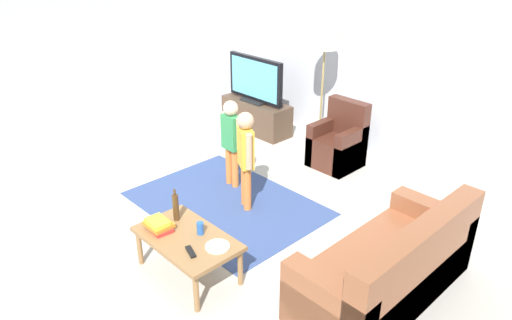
{
  "coord_description": "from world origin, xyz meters",
  "views": [
    {
      "loc": [
        3.46,
        -2.7,
        2.97
      ],
      "look_at": [
        0.0,
        0.6,
        0.65
      ],
      "focal_mm": 33.66,
      "sensor_mm": 36.0,
      "label": 1
    }
  ],
  "objects_px": {
    "armchair": "(339,145)",
    "book_stack": "(159,225)",
    "couch": "(392,271)",
    "tv_remote": "(191,252)",
    "tv": "(255,80)",
    "child_center": "(246,152)",
    "soda_can": "(200,228)",
    "coffee_table": "(187,241)",
    "bottle": "(176,207)",
    "floor_lamp": "(325,45)",
    "plate": "(217,246)",
    "child_near_tv": "(231,136)",
    "tv_stand": "(256,116)"
  },
  "relations": [
    {
      "from": "tv_stand",
      "to": "couch",
      "type": "xyz_separation_m",
      "value": [
        3.65,
        -1.85,
        0.05
      ]
    },
    {
      "from": "book_stack",
      "to": "child_near_tv",
      "type": "bearing_deg",
      "value": 115.87
    },
    {
      "from": "armchair",
      "to": "soda_can",
      "type": "bearing_deg",
      "value": -79.32
    },
    {
      "from": "couch",
      "to": "book_stack",
      "type": "distance_m",
      "value": 2.15
    },
    {
      "from": "tv",
      "to": "coffee_table",
      "type": "xyz_separation_m",
      "value": [
        2.16,
        -2.92,
        -0.48
      ]
    },
    {
      "from": "coffee_table",
      "to": "plate",
      "type": "bearing_deg",
      "value": 17.34
    },
    {
      "from": "tv_remote",
      "to": "soda_can",
      "type": "relative_size",
      "value": 1.42
    },
    {
      "from": "bottle",
      "to": "floor_lamp",
      "type": "bearing_deg",
      "value": 102.76
    },
    {
      "from": "couch",
      "to": "tv_remote",
      "type": "xyz_separation_m",
      "value": [
        -1.27,
        -1.21,
        0.14
      ]
    },
    {
      "from": "floor_lamp",
      "to": "plate",
      "type": "xyz_separation_m",
      "value": [
        1.3,
        -3.0,
        -1.12
      ]
    },
    {
      "from": "floor_lamp",
      "to": "plate",
      "type": "relative_size",
      "value": 8.09
    },
    {
      "from": "child_center",
      "to": "soda_can",
      "type": "height_order",
      "value": "child_center"
    },
    {
      "from": "floor_lamp",
      "to": "child_center",
      "type": "bearing_deg",
      "value": -76.41
    },
    {
      "from": "couch",
      "to": "tv_remote",
      "type": "bearing_deg",
      "value": -136.34
    },
    {
      "from": "book_stack",
      "to": "soda_can",
      "type": "xyz_separation_m",
      "value": [
        0.33,
        0.24,
        0.01
      ]
    },
    {
      "from": "book_stack",
      "to": "soda_can",
      "type": "distance_m",
      "value": 0.41
    },
    {
      "from": "couch",
      "to": "armchair",
      "type": "xyz_separation_m",
      "value": [
        -1.96,
        1.81,
        0.01
      ]
    },
    {
      "from": "armchair",
      "to": "book_stack",
      "type": "relative_size",
      "value": 3.11
    },
    {
      "from": "tv_remote",
      "to": "child_center",
      "type": "bearing_deg",
      "value": 137.34
    },
    {
      "from": "couch",
      "to": "plate",
      "type": "height_order",
      "value": "couch"
    },
    {
      "from": "armchair",
      "to": "floor_lamp",
      "type": "height_order",
      "value": "floor_lamp"
    },
    {
      "from": "tv",
      "to": "child_center",
      "type": "xyz_separation_m",
      "value": [
        1.63,
        -1.7,
        -0.14
      ]
    },
    {
      "from": "soda_can",
      "to": "child_near_tv",
      "type": "bearing_deg",
      "value": 129.34
    },
    {
      "from": "soda_can",
      "to": "coffee_table",
      "type": "bearing_deg",
      "value": -112.62
    },
    {
      "from": "plate",
      "to": "floor_lamp",
      "type": "bearing_deg",
      "value": 113.44
    },
    {
      "from": "couch",
      "to": "bottle",
      "type": "bearing_deg",
      "value": -151.02
    },
    {
      "from": "bottle",
      "to": "tv_remote",
      "type": "xyz_separation_m",
      "value": [
        0.52,
        -0.22,
        -0.13
      ]
    },
    {
      "from": "bottle",
      "to": "armchair",
      "type": "bearing_deg",
      "value": 93.57
    },
    {
      "from": "tv_stand",
      "to": "child_near_tv",
      "type": "distance_m",
      "value": 1.91
    },
    {
      "from": "tv",
      "to": "soda_can",
      "type": "height_order",
      "value": "tv"
    },
    {
      "from": "book_stack",
      "to": "plate",
      "type": "height_order",
      "value": "book_stack"
    },
    {
      "from": "couch",
      "to": "tv_remote",
      "type": "relative_size",
      "value": 10.59
    },
    {
      "from": "child_near_tv",
      "to": "plate",
      "type": "distance_m",
      "value": 1.94
    },
    {
      "from": "tv_stand",
      "to": "child_center",
      "type": "distance_m",
      "value": 2.42
    },
    {
      "from": "tv",
      "to": "plate",
      "type": "distance_m",
      "value": 3.78
    },
    {
      "from": "floor_lamp",
      "to": "coffee_table",
      "type": "relative_size",
      "value": 1.78
    },
    {
      "from": "bottle",
      "to": "soda_can",
      "type": "bearing_deg",
      "value": 3.27
    },
    {
      "from": "soda_can",
      "to": "plate",
      "type": "height_order",
      "value": "soda_can"
    },
    {
      "from": "floor_lamp",
      "to": "coffee_table",
      "type": "height_order",
      "value": "floor_lamp"
    },
    {
      "from": "tv",
      "to": "bottle",
      "type": "distance_m",
      "value": 3.39
    },
    {
      "from": "child_center",
      "to": "book_stack",
      "type": "xyz_separation_m",
      "value": [
        0.24,
        -1.33,
        -0.24
      ]
    },
    {
      "from": "child_near_tv",
      "to": "plate",
      "type": "relative_size",
      "value": 5.13
    },
    {
      "from": "tv",
      "to": "coffee_table",
      "type": "height_order",
      "value": "tv"
    },
    {
      "from": "tv_stand",
      "to": "bottle",
      "type": "xyz_separation_m",
      "value": [
        1.86,
        -2.84,
        0.32
      ]
    },
    {
      "from": "armchair",
      "to": "coffee_table",
      "type": "xyz_separation_m",
      "value": [
        0.47,
        -2.9,
        0.07
      ]
    },
    {
      "from": "book_stack",
      "to": "plate",
      "type": "xyz_separation_m",
      "value": [
        0.6,
        0.22,
        -0.04
      ]
    },
    {
      "from": "armchair",
      "to": "plate",
      "type": "height_order",
      "value": "armchair"
    },
    {
      "from": "tv_stand",
      "to": "plate",
      "type": "xyz_separation_m",
      "value": [
        2.48,
        -2.84,
        0.18
      ]
    },
    {
      "from": "book_stack",
      "to": "bottle",
      "type": "xyz_separation_m",
      "value": [
        -0.02,
        0.22,
        0.09
      ]
    },
    {
      "from": "plate",
      "to": "armchair",
      "type": "bearing_deg",
      "value": 105.84
    }
  ]
}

